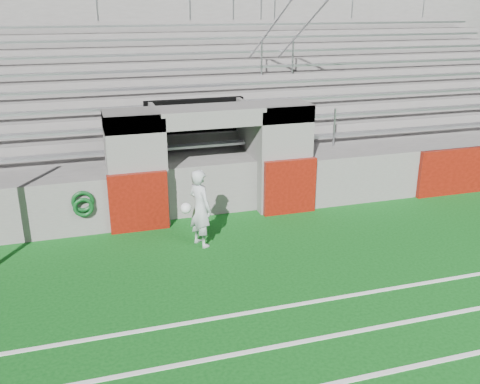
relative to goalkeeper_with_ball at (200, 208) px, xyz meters
name	(u,v)px	position (x,y,z in m)	size (l,w,h in m)	color
ground	(258,280)	(0.67, -1.81, -0.84)	(90.00, 90.00, 0.00)	#0C4A13
stadium_structure	(176,117)	(0.67, 6.16, 0.65)	(26.00, 8.48, 5.42)	slate
goalkeeper_with_ball	(200,208)	(0.00, 0.00, 0.00)	(0.76, 0.72, 1.67)	#B5BABF
hose_coil	(83,204)	(-2.31, 1.12, -0.07)	(0.49, 0.14, 0.58)	#0C3C16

